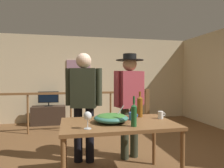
{
  "coord_description": "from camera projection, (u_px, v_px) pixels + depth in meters",
  "views": [
    {
      "loc": [
        -0.83,
        -2.92,
        1.3
      ],
      "look_at": [
        -0.24,
        -0.21,
        1.21
      ],
      "focal_mm": 32.03,
      "sensor_mm": 36.0,
      "label": 1
    }
  ],
  "objects": [
    {
      "name": "wine_bottle_green",
      "position": [
        134.0,
        114.0,
        2.23
      ],
      "size": [
        0.06,
        0.06,
        0.34
      ],
      "color": "#1E5628",
      "rests_on": "serving_table"
    },
    {
      "name": "ground_plane",
      "position": [
        125.0,
        162.0,
        3.07
      ],
      "size": [
        8.24,
        8.24,
        0.0
      ],
      "primitive_type": "plane",
      "color": "brown"
    },
    {
      "name": "back_wall",
      "position": [
        96.0,
        79.0,
        6.12
      ],
      "size": [
        5.94,
        0.1,
        2.52
      ],
      "primitive_type": "cube",
      "color": "beige",
      "rests_on": "ground_plane"
    },
    {
      "name": "flat_screen_tv",
      "position": [
        48.0,
        97.0,
        5.47
      ],
      "size": [
        0.54,
        0.12,
        0.41
      ],
      "color": "black",
      "rests_on": "tv_console"
    },
    {
      "name": "salad_bowl",
      "position": [
        111.0,
        118.0,
        2.43
      ],
      "size": [
        0.42,
        0.42,
        0.21
      ],
      "color": "#337060",
      "rests_on": "serving_table"
    },
    {
      "name": "wine_glass",
      "position": [
        88.0,
        117.0,
        2.13
      ],
      "size": [
        0.09,
        0.09,
        0.19
      ],
      "color": "silver",
      "rests_on": "serving_table"
    },
    {
      "name": "person_standing_left",
      "position": [
        84.0,
        98.0,
        3.05
      ],
      "size": [
        0.55,
        0.31,
        1.67
      ],
      "rotation": [
        0.0,
        0.0,
        2.87
      ],
      "color": "black",
      "rests_on": "ground_plane"
    },
    {
      "name": "tv_console",
      "position": [
        49.0,
        115.0,
        5.52
      ],
      "size": [
        0.9,
        0.4,
        0.51
      ],
      "primitive_type": "cube",
      "color": "#38281E",
      "rests_on": "ground_plane"
    },
    {
      "name": "mug_blue",
      "position": [
        132.0,
        116.0,
        2.57
      ],
      "size": [
        0.12,
        0.09,
        0.1
      ],
      "color": "#3866B2",
      "rests_on": "serving_table"
    },
    {
      "name": "mug_white",
      "position": [
        161.0,
        115.0,
        2.66
      ],
      "size": [
        0.11,
        0.07,
        0.1
      ],
      "color": "white",
      "rests_on": "serving_table"
    },
    {
      "name": "wine_bottle_amber",
      "position": [
        140.0,
        106.0,
        2.77
      ],
      "size": [
        0.08,
        0.08,
        0.35
      ],
      "color": "brown",
      "rests_on": "serving_table"
    },
    {
      "name": "framed_picture",
      "position": [
        79.0,
        69.0,
        5.94
      ],
      "size": [
        0.7,
        0.03,
        0.53
      ],
      "primitive_type": "cube",
      "color": "#A3778E"
    },
    {
      "name": "serving_table",
      "position": [
        118.0,
        128.0,
        2.45
      ],
      "size": [
        1.38,
        0.84,
        0.75
      ],
      "color": "brown",
      "rests_on": "ground_plane"
    },
    {
      "name": "person_standing_right",
      "position": [
        130.0,
        96.0,
        3.2
      ],
      "size": [
        0.55,
        0.44,
        1.68
      ],
      "rotation": [
        0.0,
        0.0,
        3.41
      ],
      "color": "#2D3323",
      "rests_on": "ground_plane"
    },
    {
      "name": "stair_railing",
      "position": [
        96.0,
        103.0,
        4.9
      ],
      "size": [
        3.97,
        0.1,
        1.0
      ],
      "color": "brown",
      "rests_on": "ground_plane"
    }
  ]
}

